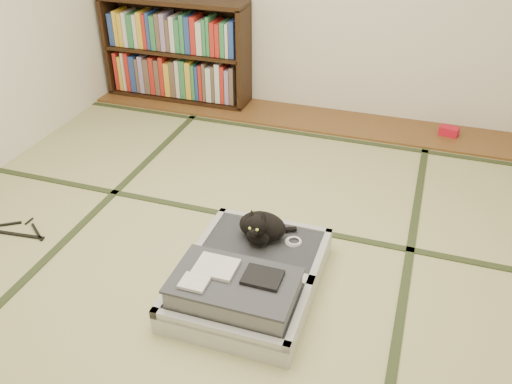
% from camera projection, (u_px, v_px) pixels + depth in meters
% --- Properties ---
extents(floor, '(4.50, 4.50, 0.00)m').
position_uv_depth(floor, '(229.00, 257.00, 3.16)').
color(floor, tan).
rests_on(floor, ground).
extents(wood_strip, '(4.00, 0.50, 0.02)m').
position_uv_depth(wood_strip, '(310.00, 119.00, 4.76)').
color(wood_strip, brown).
rests_on(wood_strip, ground).
extents(red_item, '(0.17, 0.12, 0.07)m').
position_uv_depth(red_item, '(449.00, 131.00, 4.45)').
color(red_item, red).
rests_on(red_item, wood_strip).
extents(tatami_borders, '(4.00, 4.50, 0.01)m').
position_uv_depth(tatami_borders, '(256.00, 211.00, 3.56)').
color(tatami_borders, '#2D381E').
rests_on(tatami_borders, ground).
extents(bookcase, '(1.35, 0.31, 0.92)m').
position_uv_depth(bookcase, '(176.00, 52.00, 4.92)').
color(bookcase, black).
rests_on(bookcase, wood_strip).
extents(suitcase, '(0.70, 0.93, 0.28)m').
position_uv_depth(suitcase, '(247.00, 279.00, 2.86)').
color(suitcase, '#B9B9BE').
rests_on(suitcase, floor).
extents(cat, '(0.31, 0.31, 0.25)m').
position_uv_depth(cat, '(261.00, 227.00, 3.03)').
color(cat, black).
rests_on(cat, suitcase).
extents(cable_coil, '(0.10, 0.10, 0.02)m').
position_uv_depth(cable_coil, '(294.00, 241.00, 3.05)').
color(cable_coil, white).
rests_on(cable_coil, suitcase).
extents(hanger, '(0.42, 0.21, 0.01)m').
position_uv_depth(hanger, '(17.00, 231.00, 3.37)').
color(hanger, black).
rests_on(hanger, floor).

